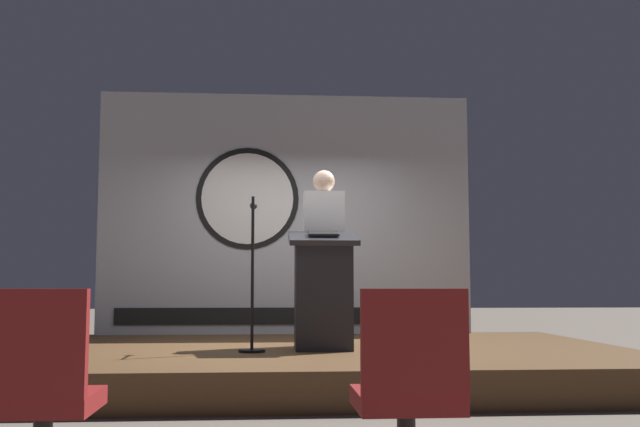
{
  "coord_description": "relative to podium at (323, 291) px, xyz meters",
  "views": [
    {
      "loc": [
        -0.27,
        -7.2,
        0.91
      ],
      "look_at": [
        0.28,
        0.05,
        1.6
      ],
      "focal_mm": 41.46,
      "sensor_mm": 36.0,
      "label": 1
    }
  ],
  "objects": [
    {
      "name": "ground_plane",
      "position": [
        -0.28,
        0.35,
        -0.84
      ],
      "size": [
        40.0,
        40.0,
        0.0
      ],
      "primitive_type": "plane",
      "color": "#6B6056"
    },
    {
      "name": "stage_platform",
      "position": [
        -0.28,
        0.35,
        -0.69
      ],
      "size": [
        6.4,
        4.0,
        0.3
      ],
      "primitive_type": "cube",
      "color": "brown",
      "rests_on": "ground"
    },
    {
      "name": "banner_display",
      "position": [
        -0.29,
        2.2,
        0.92
      ],
      "size": [
        4.55,
        0.12,
        2.95
      ],
      "color": "#B2B7C1",
      "rests_on": "stage_platform"
    },
    {
      "name": "podium",
      "position": [
        0.0,
        0.0,
        0.0
      ],
      "size": [
        0.64,
        0.5,
        1.11
      ],
      "color": "#26262B",
      "rests_on": "stage_platform"
    },
    {
      "name": "speaker_person",
      "position": [
        0.05,
        0.48,
        0.35
      ],
      "size": [
        0.4,
        0.26,
        1.74
      ],
      "color": "black",
      "rests_on": "stage_platform"
    },
    {
      "name": "microphone_stand",
      "position": [
        -0.65,
        -0.1,
        -0.06
      ],
      "size": [
        0.24,
        0.48,
        1.4
      ],
      "color": "black",
      "rests_on": "stage_platform"
    },
    {
      "name": "audience_chair_left",
      "position": [
        -1.47,
        -3.65,
        -0.35
      ],
      "size": [
        0.44,
        0.45,
        0.89
      ],
      "color": "black",
      "rests_on": "ground"
    },
    {
      "name": "audience_chair_right",
      "position": [
        0.07,
        -3.71,
        -0.35
      ],
      "size": [
        0.44,
        0.45,
        0.89
      ],
      "color": "black",
      "rests_on": "ground"
    }
  ]
}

